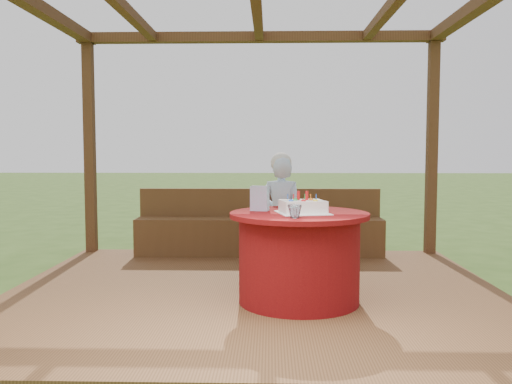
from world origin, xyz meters
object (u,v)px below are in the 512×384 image
birthday_cake (303,207)px  drinking_glass (295,211)px  bench (259,233)px  gift_bag (260,198)px  elderly_woman (281,213)px  table (299,257)px  chair (276,229)px

birthday_cake → drinking_glass: size_ratio=4.35×
bench → gift_bag: bearing=-88.7°
elderly_woman → birthday_cake: bearing=-81.2°
table → elderly_woman: size_ratio=0.92×
elderly_woman → birthday_cake: size_ratio=2.64×
table → gift_bag: gift_bag is taller
chair → elderly_woman: 0.27m
table → elderly_woman: 1.02m
table → gift_bag: bearing=157.6°
bench → drinking_glass: drinking_glass is taller
drinking_glass → table: bearing=81.7°
bench → table: bench is taller
bench → birthday_cake: size_ratio=6.31×
chair → birthday_cake: birthday_cake is taller
chair → drinking_glass: (0.12, -1.54, 0.36)m
bench → chair: (0.20, -0.93, 0.19)m
table → gift_bag: (-0.33, 0.14, 0.48)m
table → drinking_glass: bearing=-98.3°
gift_bag → table: bearing=-9.5°
birthday_cake → gift_bag: size_ratio=2.24×
bench → birthday_cake: (0.40, -2.14, 0.55)m
chair → elderly_woman: size_ratio=0.67×
table → chair: bearing=98.7°
table → elderly_woman: (-0.13, 0.98, 0.25)m
bench → elderly_woman: (0.25, -1.12, 0.37)m
drinking_glass → chair: bearing=94.6°
bench → elderly_woman: 1.21m
elderly_woman → birthday_cake: 1.05m
bench → drinking_glass: 2.55m
bench → drinking_glass: (0.32, -2.47, 0.54)m
bench → elderly_woman: size_ratio=2.39×
table → chair: chair is taller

